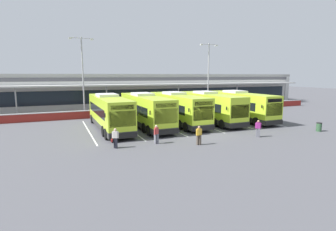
{
  "coord_description": "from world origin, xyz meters",
  "views": [
    {
      "loc": [
        -13.35,
        -22.16,
        5.79
      ],
      "look_at": [
        -2.69,
        3.0,
        1.6
      ],
      "focal_mm": 28.1,
      "sensor_mm": 36.0,
      "label": 1
    }
  ],
  "objects_px": {
    "pedestrian_with_handbag": "(115,138)",
    "litter_bin": "(319,127)",
    "coach_bus_centre": "(177,109)",
    "lamp_post_west": "(83,72)",
    "coach_bus_leftmost": "(109,113)",
    "pedestrian_child": "(199,135)",
    "pedestrian_near_bin": "(156,134)",
    "coach_bus_left_centre": "(145,111)",
    "lamp_post_centre": "(208,72)",
    "pedestrian_in_dark_coat": "(258,128)",
    "coach_bus_right_centre": "(209,107)",
    "coach_bus_rightmost": "(239,106)"
  },
  "relations": [
    {
      "from": "coach_bus_leftmost",
      "to": "coach_bus_right_centre",
      "type": "height_order",
      "value": "same"
    },
    {
      "from": "coach_bus_centre",
      "to": "lamp_post_west",
      "type": "height_order",
      "value": "lamp_post_west"
    },
    {
      "from": "coach_bus_rightmost",
      "to": "pedestrian_with_handbag",
      "type": "height_order",
      "value": "coach_bus_rightmost"
    },
    {
      "from": "coach_bus_left_centre",
      "to": "litter_bin",
      "type": "height_order",
      "value": "coach_bus_left_centre"
    },
    {
      "from": "coach_bus_left_centre",
      "to": "pedestrian_with_handbag",
      "type": "height_order",
      "value": "coach_bus_left_centre"
    },
    {
      "from": "coach_bus_leftmost",
      "to": "pedestrian_in_dark_coat",
      "type": "height_order",
      "value": "coach_bus_leftmost"
    },
    {
      "from": "coach_bus_leftmost",
      "to": "lamp_post_centre",
      "type": "xyz_separation_m",
      "value": [
        18.58,
        10.23,
        4.5
      ]
    },
    {
      "from": "pedestrian_child",
      "to": "litter_bin",
      "type": "bearing_deg",
      "value": -0.65
    },
    {
      "from": "coach_bus_centre",
      "to": "pedestrian_child",
      "type": "distance_m",
      "value": 9.99
    },
    {
      "from": "coach_bus_right_centre",
      "to": "pedestrian_near_bin",
      "type": "xyz_separation_m",
      "value": [
        -9.9,
        -7.64,
        -0.91
      ]
    },
    {
      "from": "coach_bus_centre",
      "to": "pedestrian_in_dark_coat",
      "type": "xyz_separation_m",
      "value": [
        4.08,
        -9.32,
        -0.91
      ]
    },
    {
      "from": "coach_bus_left_centre",
      "to": "coach_bus_right_centre",
      "type": "bearing_deg",
      "value": -0.36
    },
    {
      "from": "coach_bus_leftmost",
      "to": "lamp_post_west",
      "type": "relative_size",
      "value": 1.11
    },
    {
      "from": "coach_bus_leftmost",
      "to": "coach_bus_centre",
      "type": "relative_size",
      "value": 1.0
    },
    {
      "from": "coach_bus_leftmost",
      "to": "coach_bus_left_centre",
      "type": "distance_m",
      "value": 4.07
    },
    {
      "from": "pedestrian_near_bin",
      "to": "litter_bin",
      "type": "height_order",
      "value": "pedestrian_near_bin"
    },
    {
      "from": "pedestrian_with_handbag",
      "to": "lamp_post_west",
      "type": "distance_m",
      "value": 19.2
    },
    {
      "from": "coach_bus_centre",
      "to": "pedestrian_near_bin",
      "type": "distance_m",
      "value": 9.72
    },
    {
      "from": "pedestrian_child",
      "to": "litter_bin",
      "type": "distance_m",
      "value": 14.22
    },
    {
      "from": "pedestrian_in_dark_coat",
      "to": "litter_bin",
      "type": "distance_m",
      "value": 7.68
    },
    {
      "from": "pedestrian_with_handbag",
      "to": "pedestrian_child",
      "type": "bearing_deg",
      "value": -14.59
    },
    {
      "from": "coach_bus_right_centre",
      "to": "coach_bus_rightmost",
      "type": "height_order",
      "value": "same"
    },
    {
      "from": "coach_bus_rightmost",
      "to": "pedestrian_in_dark_coat",
      "type": "relative_size",
      "value": 7.52
    },
    {
      "from": "coach_bus_left_centre",
      "to": "lamp_post_centre",
      "type": "relative_size",
      "value": 1.11
    },
    {
      "from": "coach_bus_left_centre",
      "to": "pedestrian_near_bin",
      "type": "distance_m",
      "value": 7.9
    },
    {
      "from": "coach_bus_left_centre",
      "to": "coach_bus_rightmost",
      "type": "distance_m",
      "value": 12.85
    },
    {
      "from": "coach_bus_rightmost",
      "to": "pedestrian_near_bin",
      "type": "height_order",
      "value": "coach_bus_rightmost"
    },
    {
      "from": "coach_bus_leftmost",
      "to": "pedestrian_child",
      "type": "distance_m",
      "value": 11.09
    },
    {
      "from": "coach_bus_left_centre",
      "to": "coach_bus_centre",
      "type": "xyz_separation_m",
      "value": [
        4.09,
        0.18,
        0.0
      ]
    },
    {
      "from": "pedestrian_in_dark_coat",
      "to": "pedestrian_near_bin",
      "type": "distance_m",
      "value": 9.81
    },
    {
      "from": "pedestrian_in_dark_coat",
      "to": "lamp_post_west",
      "type": "relative_size",
      "value": 0.15
    },
    {
      "from": "pedestrian_in_dark_coat",
      "to": "pedestrian_near_bin",
      "type": "height_order",
      "value": "same"
    },
    {
      "from": "coach_bus_right_centre",
      "to": "coach_bus_rightmost",
      "type": "relative_size",
      "value": 1.0
    },
    {
      "from": "pedestrian_in_dark_coat",
      "to": "pedestrian_child",
      "type": "relative_size",
      "value": 1.0
    },
    {
      "from": "pedestrian_with_handbag",
      "to": "litter_bin",
      "type": "height_order",
      "value": "pedestrian_with_handbag"
    },
    {
      "from": "coach_bus_centre",
      "to": "coach_bus_right_centre",
      "type": "height_order",
      "value": "same"
    },
    {
      "from": "coach_bus_rightmost",
      "to": "lamp_post_west",
      "type": "height_order",
      "value": "lamp_post_west"
    },
    {
      "from": "pedestrian_child",
      "to": "lamp_post_west",
      "type": "bearing_deg",
      "value": 109.76
    },
    {
      "from": "coach_bus_centre",
      "to": "litter_bin",
      "type": "distance_m",
      "value": 15.34
    },
    {
      "from": "coach_bus_centre",
      "to": "coach_bus_right_centre",
      "type": "xyz_separation_m",
      "value": [
        4.27,
        -0.23,
        0.0
      ]
    },
    {
      "from": "coach_bus_leftmost",
      "to": "coach_bus_centre",
      "type": "xyz_separation_m",
      "value": [
        8.16,
        0.15,
        0.0
      ]
    },
    {
      "from": "pedestrian_near_bin",
      "to": "coach_bus_leftmost",
      "type": "bearing_deg",
      "value": 108.17
    },
    {
      "from": "coach_bus_left_centre",
      "to": "pedestrian_near_bin",
      "type": "relative_size",
      "value": 7.52
    },
    {
      "from": "coach_bus_rightmost",
      "to": "lamp_post_west",
      "type": "distance_m",
      "value": 21.94
    },
    {
      "from": "coach_bus_centre",
      "to": "pedestrian_near_bin",
      "type": "bearing_deg",
      "value": -125.6
    },
    {
      "from": "pedestrian_in_dark_coat",
      "to": "lamp_post_west",
      "type": "height_order",
      "value": "lamp_post_west"
    },
    {
      "from": "pedestrian_with_handbag",
      "to": "litter_bin",
      "type": "relative_size",
      "value": 1.74
    },
    {
      "from": "pedestrian_in_dark_coat",
      "to": "pedestrian_near_bin",
      "type": "relative_size",
      "value": 1.0
    },
    {
      "from": "pedestrian_child",
      "to": "coach_bus_left_centre",
      "type": "bearing_deg",
      "value": 99.63
    },
    {
      "from": "pedestrian_near_bin",
      "to": "litter_bin",
      "type": "bearing_deg",
      "value": -6.34
    }
  ]
}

